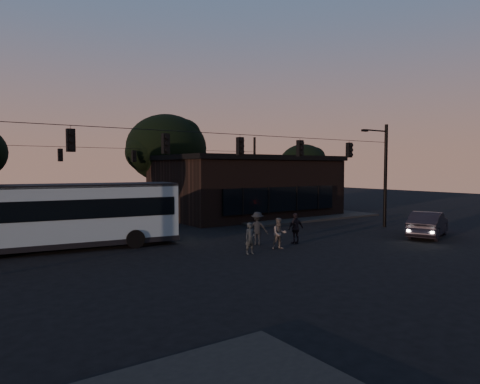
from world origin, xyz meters
TOP-DOWN VIEW (x-y plane):
  - ground at (0.00, 0.00)m, footprint 120.00×120.00m
  - sidewalk_far_right at (12.00, 14.00)m, footprint 14.00×10.00m
  - building at (9.00, 15.97)m, footprint 15.40×10.41m
  - tree_behind at (4.00, 22.00)m, footprint 7.60×7.60m
  - tree_right at (18.00, 18.00)m, footprint 5.20×5.20m
  - signal_rig_near at (0.00, 4.00)m, footprint 26.24×0.30m
  - signal_rig_far at (0.00, 20.00)m, footprint 26.24×0.30m
  - bus at (-8.63, 8.37)m, footprint 12.64×4.46m
  - car at (11.38, -0.41)m, footprint 5.17×3.40m
  - pedestrian_a at (-1.00, 1.65)m, footprint 0.60×0.41m
  - pedestrian_b at (1.09, 1.87)m, footprint 0.97×0.85m
  - pedestrian_c at (2.84, 2.50)m, footprint 1.06×0.47m
  - pedestrian_d at (0.89, 3.55)m, footprint 1.37×1.29m

SIDE VIEW (x-z plane):
  - ground at x=0.00m, z-range 0.00..0.00m
  - sidewalk_far_right at x=12.00m, z-range 0.00..0.15m
  - pedestrian_a at x=-1.00m, z-range 0.00..1.60m
  - car at x=11.38m, z-range 0.00..1.61m
  - pedestrian_b at x=1.09m, z-range 0.00..1.67m
  - pedestrian_c at x=2.84m, z-range 0.00..1.78m
  - pedestrian_d at x=0.89m, z-range 0.00..1.86m
  - bus at x=-8.63m, z-range 0.21..3.70m
  - building at x=9.00m, z-range 0.01..5.41m
  - signal_rig_far at x=0.00m, z-range 0.45..7.95m
  - signal_rig_near at x=0.00m, z-range 0.70..8.20m
  - tree_right at x=18.00m, z-range 1.20..8.06m
  - tree_behind at x=4.00m, z-range 1.48..10.91m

